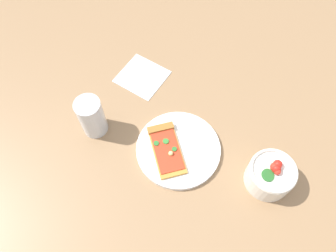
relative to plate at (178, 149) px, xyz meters
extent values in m
plane|color=#93704C|center=(0.01, 0.03, -0.01)|extent=(2.40, 2.40, 0.00)
cylinder|color=white|center=(0.00, 0.00, 0.00)|extent=(0.23, 0.23, 0.01)
cube|color=gold|center=(0.02, -0.03, 0.01)|extent=(0.17, 0.15, 0.01)
cube|color=#A36B2D|center=(-0.04, -0.06, 0.01)|extent=(0.06, 0.07, 0.02)
cube|color=red|center=(0.02, -0.03, 0.02)|extent=(0.14, 0.13, 0.00)
cylinder|color=#388433|center=(0.00, -0.04, 0.02)|extent=(0.02, 0.02, 0.00)
sphere|color=#F2D87F|center=(0.03, -0.01, 0.02)|extent=(0.01, 0.01, 0.01)
cylinder|color=#2D722D|center=(0.01, -0.06, 0.02)|extent=(0.01, 0.01, 0.00)
cylinder|color=#2D722D|center=(0.02, -0.01, 0.02)|extent=(0.01, 0.01, 0.00)
cylinder|color=white|center=(0.00, 0.24, 0.03)|extent=(0.12, 0.12, 0.07)
torus|color=white|center=(0.00, 0.24, 0.06)|extent=(0.12, 0.12, 0.01)
sphere|color=red|center=(0.00, 0.24, 0.07)|extent=(0.02, 0.02, 0.02)
sphere|color=red|center=(-0.01, 0.25, 0.07)|extent=(0.02, 0.02, 0.02)
sphere|color=red|center=(0.00, 0.25, 0.07)|extent=(0.02, 0.02, 0.02)
sphere|color=red|center=(0.01, 0.25, 0.07)|extent=(0.02, 0.02, 0.02)
cylinder|color=#2D722D|center=(0.02, 0.23, 0.07)|extent=(0.03, 0.03, 0.01)
cylinder|color=silver|center=(0.01, -0.24, 0.06)|extent=(0.07, 0.07, 0.12)
cylinder|color=#592D0F|center=(0.01, -0.24, 0.04)|extent=(0.06, 0.06, 0.09)
cube|color=white|center=(0.01, -0.23, 0.07)|extent=(0.03, 0.03, 0.02)
cube|color=white|center=(0.00, -0.23, 0.08)|extent=(0.02, 0.02, 0.02)
cube|color=white|center=(-0.20, -0.19, -0.01)|extent=(0.16, 0.16, 0.00)
camera|label=1|loc=(0.35, 0.09, 0.80)|focal=34.31mm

